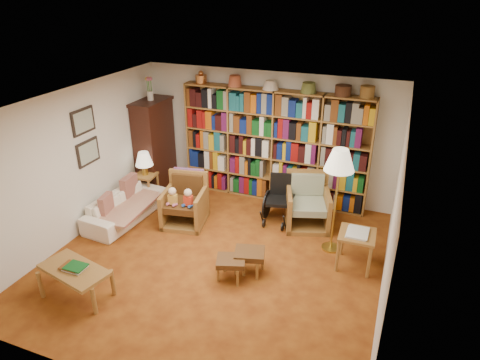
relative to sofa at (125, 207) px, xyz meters
The scene contains 23 objects.
floor 2.14m from the sofa, 15.08° to the right, with size 5.00×5.00×0.00m, color #924F16.
ceiling 3.10m from the sofa, 15.08° to the right, with size 5.00×5.00×0.00m, color white.
wall_back 3.00m from the sofa, 43.53° to the left, with size 5.00×5.00×0.00m, color silver.
wall_front 3.81m from the sofa, 56.11° to the right, with size 5.00×5.00×0.00m, color silver.
wall_left 1.23m from the sofa, 129.17° to the right, with size 5.00×5.00×0.00m, color silver.
wall_right 4.69m from the sofa, ahead, with size 5.00×5.00×0.00m, color silver.
bookshelf 3.01m from the sofa, 38.29° to the left, with size 3.60×0.30×2.42m.
curio_cabinet 1.62m from the sofa, 98.06° to the left, with size 0.50×0.95×2.40m.
framed_pictures 1.47m from the sofa, 149.48° to the right, with size 0.03×0.52×0.97m.
sofa is the anchor object (origin of this frame).
sofa_throw 0.07m from the sofa, ahead, with size 0.76×1.42×0.04m, color beige.
cushion_left 0.43m from the sofa, 110.38° to the left, with size 0.13×0.41×0.41m, color maroon.
cushion_right 0.43m from the sofa, 110.38° to the right, with size 0.11×0.36×0.36m, color maroon.
side_table_lamp 0.88m from the sofa, 96.58° to the left, with size 0.43×0.43×0.51m.
table_lamp 1.05m from the sofa, 96.58° to the left, with size 0.35×0.35×0.47m.
armchair_leather 1.15m from the sofa, 17.90° to the left, with size 0.86×0.89×0.92m.
armchair_sage 3.33m from the sofa, 18.95° to the left, with size 0.99×0.99×0.94m.
wheelchair 2.81m from the sofa, 20.78° to the left, with size 0.52×0.70×0.88m.
floor_lamp 3.92m from the sofa, ahead, with size 0.46×0.46×1.75m.
side_table_papers 4.11m from the sofa, ahead, with size 0.55×0.55×0.61m.
footstool_a 2.63m from the sofa, 20.39° to the right, with size 0.50×0.46×0.35m.
footstool_b 2.75m from the sofa, 14.11° to the right, with size 0.52×0.48×0.37m.
coffee_table 2.14m from the sofa, 73.02° to the right, with size 1.07×0.70×0.52m.
Camera 1 is at (2.39, -5.08, 4.01)m, focal length 32.00 mm.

